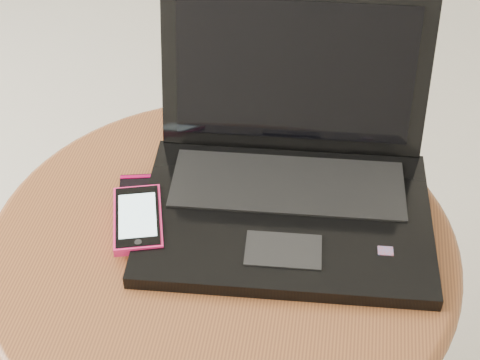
# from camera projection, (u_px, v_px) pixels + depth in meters

# --- Properties ---
(table) EXTENTS (0.60, 0.60, 0.47)m
(table) POSITION_uv_depth(u_px,v_px,m) (223.00, 290.00, 0.99)
(table) COLOR #5A2A10
(table) RESTS_ON ground
(laptop) EXTENTS (0.38, 0.34, 0.23)m
(laptop) POSITION_uv_depth(u_px,v_px,m) (288.00, 173.00, 0.95)
(laptop) COLOR black
(laptop) RESTS_ON table
(phone_black) EXTENTS (0.08, 0.12, 0.01)m
(phone_black) POSITION_uv_depth(u_px,v_px,m) (141.00, 205.00, 0.96)
(phone_black) COLOR black
(phone_black) RESTS_ON table
(phone_pink) EXTENTS (0.09, 0.12, 0.01)m
(phone_pink) POSITION_uv_depth(u_px,v_px,m) (138.00, 219.00, 0.93)
(phone_pink) COLOR #F9216B
(phone_pink) RESTS_ON phone_black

